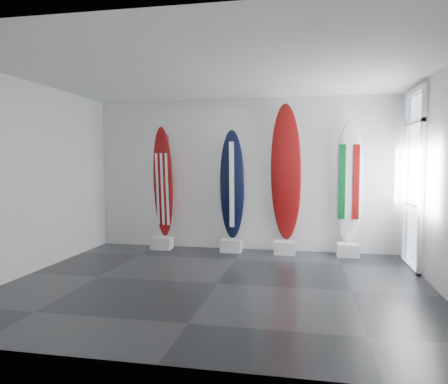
% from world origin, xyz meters
% --- Properties ---
extents(floor, '(6.00, 6.00, 0.00)m').
position_xyz_m(floor, '(0.00, 0.00, 0.00)').
color(floor, black).
rests_on(floor, ground).
extents(ceiling, '(6.00, 6.00, 0.00)m').
position_xyz_m(ceiling, '(0.00, 0.00, 3.00)').
color(ceiling, white).
rests_on(ceiling, wall_back).
extents(wall_back, '(6.00, 0.00, 6.00)m').
position_xyz_m(wall_back, '(0.00, 2.50, 1.50)').
color(wall_back, silver).
rests_on(wall_back, ground).
extents(wall_front, '(6.00, 0.00, 6.00)m').
position_xyz_m(wall_front, '(0.00, -2.50, 1.50)').
color(wall_front, silver).
rests_on(wall_front, ground).
extents(wall_left, '(0.00, 5.00, 5.00)m').
position_xyz_m(wall_left, '(-3.00, 0.00, 1.50)').
color(wall_left, silver).
rests_on(wall_left, ground).
extents(wall_right, '(0.00, 5.00, 5.00)m').
position_xyz_m(wall_right, '(3.00, 0.00, 1.50)').
color(wall_right, silver).
rests_on(wall_right, ground).
extents(display_block_usa, '(0.40, 0.30, 0.24)m').
position_xyz_m(display_block_usa, '(-1.60, 2.18, 0.12)').
color(display_block_usa, silver).
rests_on(display_block_usa, floor).
extents(surfboard_usa, '(0.53, 0.34, 2.22)m').
position_xyz_m(surfboard_usa, '(-1.60, 2.28, 1.35)').
color(surfboard_usa, maroon).
rests_on(surfboard_usa, display_block_usa).
extents(display_block_navy, '(0.40, 0.30, 0.24)m').
position_xyz_m(display_block_navy, '(-0.19, 2.18, 0.12)').
color(display_block_navy, silver).
rests_on(display_block_navy, floor).
extents(surfboard_navy, '(0.49, 0.22, 2.13)m').
position_xyz_m(surfboard_navy, '(-0.19, 2.28, 1.30)').
color(surfboard_navy, black).
rests_on(surfboard_navy, display_block_navy).
extents(display_block_swiss, '(0.40, 0.30, 0.24)m').
position_xyz_m(display_block_swiss, '(0.85, 2.18, 0.12)').
color(display_block_swiss, silver).
rests_on(display_block_swiss, floor).
extents(surfboard_swiss, '(0.63, 0.38, 2.60)m').
position_xyz_m(surfboard_swiss, '(0.85, 2.28, 1.54)').
color(surfboard_swiss, maroon).
rests_on(surfboard_swiss, display_block_swiss).
extents(display_block_italy, '(0.40, 0.30, 0.24)m').
position_xyz_m(display_block_italy, '(2.01, 2.18, 0.12)').
color(display_block_italy, silver).
rests_on(display_block_italy, floor).
extents(surfboard_italy, '(0.53, 0.24, 2.27)m').
position_xyz_m(surfboard_italy, '(2.01, 2.28, 1.38)').
color(surfboard_italy, white).
rests_on(surfboard_italy, display_block_italy).
extents(wall_outlet, '(0.09, 0.02, 0.13)m').
position_xyz_m(wall_outlet, '(-2.45, 2.48, 0.35)').
color(wall_outlet, silver).
rests_on(wall_outlet, wall_back).
extents(glass_door, '(0.12, 1.16, 2.85)m').
position_xyz_m(glass_door, '(2.97, 1.55, 1.43)').
color(glass_door, white).
rests_on(glass_door, floor).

